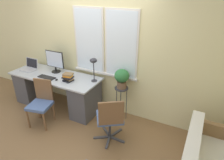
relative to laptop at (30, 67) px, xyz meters
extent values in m
plane|color=brown|center=(1.43, -0.36, -0.80)|extent=(14.00, 14.00, 0.00)
cube|color=beige|center=(1.43, 0.45, 0.55)|extent=(9.00, 0.06, 2.70)
cube|color=silver|center=(1.35, 0.41, 0.66)|extent=(0.67, 0.02, 1.29)
cube|color=white|center=(1.35, 0.40, 0.66)|extent=(0.60, 0.01, 1.22)
cube|color=silver|center=(2.04, 0.41, 0.66)|extent=(0.67, 0.02, 1.29)
cube|color=white|center=(2.04, 0.40, 0.66)|extent=(0.60, 0.01, 1.22)
cube|color=silver|center=(1.70, 0.42, 0.03)|extent=(1.41, 0.11, 0.04)
cube|color=#B2B7BC|center=(0.71, 0.01, -0.07)|extent=(1.99, 0.73, 0.03)
cube|color=#4C4C51|center=(-0.05, 0.01, -0.44)|extent=(0.40, 0.65, 0.71)
cube|color=#4C4C51|center=(1.46, 0.01, -0.44)|extent=(0.40, 0.65, 0.71)
cube|color=#B7B7BC|center=(0.00, -0.05, -0.04)|extent=(0.34, 0.22, 0.02)
cube|color=#B7B7BC|center=(0.00, 0.08, 0.07)|extent=(0.34, 0.05, 0.22)
cube|color=black|center=(0.00, 0.08, 0.08)|extent=(0.31, 0.04, 0.19)
cylinder|color=black|center=(0.62, 0.16, -0.04)|extent=(0.19, 0.19, 0.02)
cylinder|color=black|center=(0.62, 0.16, 0.02)|extent=(0.04, 0.04, 0.11)
cube|color=black|center=(0.62, 0.17, 0.24)|extent=(0.45, 0.02, 0.36)
cube|color=silver|center=(0.62, 0.15, 0.24)|extent=(0.43, 0.01, 0.33)
cube|color=black|center=(0.65, -0.16, -0.04)|extent=(0.38, 0.13, 0.02)
ellipsoid|color=black|center=(0.91, -0.17, -0.04)|extent=(0.04, 0.06, 0.03)
cylinder|color=#2D2D33|center=(1.60, 0.15, -0.05)|extent=(0.12, 0.12, 0.01)
cylinder|color=#2D2D33|center=(1.60, 0.15, 0.15)|extent=(0.02, 0.02, 0.39)
ellipsoid|color=#2D2D33|center=(1.60, 0.15, 0.38)|extent=(0.14, 0.14, 0.09)
cube|color=black|center=(1.14, -0.08, -0.04)|extent=(0.19, 0.19, 0.03)
cube|color=olive|center=(1.13, -0.07, 0.00)|extent=(0.21, 0.14, 0.04)
cube|color=black|center=(1.14, -0.09, 0.03)|extent=(0.22, 0.18, 0.02)
cube|color=orange|center=(1.14, -0.09, 0.06)|extent=(0.18, 0.14, 0.03)
cube|color=olive|center=(1.14, -0.07, 0.09)|extent=(0.20, 0.17, 0.03)
cylinder|color=brown|center=(0.74, -0.85, -0.59)|extent=(0.04, 0.04, 0.41)
cylinder|color=brown|center=(1.07, -0.78, -0.59)|extent=(0.04, 0.04, 0.41)
cylinder|color=brown|center=(0.66, -0.52, -0.59)|extent=(0.04, 0.04, 0.41)
cylinder|color=brown|center=(1.00, -0.44, -0.59)|extent=(0.04, 0.04, 0.41)
cube|color=#4C6699|center=(0.87, -0.65, -0.38)|extent=(0.47, 0.46, 0.06)
cube|color=brown|center=(0.82, -0.45, -0.14)|extent=(0.36, 0.11, 0.43)
cube|color=#47474C|center=(2.10, -0.48, -0.78)|extent=(0.26, 0.19, 0.03)
cube|color=#47474C|center=(2.26, -0.54, -0.78)|extent=(0.11, 0.29, 0.03)
cube|color=#47474C|center=(2.37, -0.41, -0.78)|extent=(0.29, 0.05, 0.03)
cube|color=#47474C|center=(2.28, -0.26, -0.78)|extent=(0.13, 0.29, 0.03)
cube|color=#47474C|center=(2.11, -0.31, -0.78)|extent=(0.25, 0.21, 0.03)
cylinder|color=#333338|center=(2.22, -0.40, -0.58)|extent=(0.04, 0.04, 0.38)
cube|color=#4C6699|center=(2.22, -0.40, -0.36)|extent=(0.59, 0.58, 0.06)
cube|color=brown|center=(2.35, -0.59, -0.12)|extent=(0.35, 0.25, 0.41)
cube|color=white|center=(3.55, -0.76, -0.18)|extent=(0.16, 1.28, 0.38)
cube|color=olive|center=(3.84, -0.08, -0.48)|extent=(0.73, 0.09, 0.63)
cylinder|color=#333338|center=(2.15, 0.23, -0.12)|extent=(0.26, 0.26, 0.02)
cylinder|color=#333338|center=(2.26, 0.23, -0.46)|extent=(0.01, 0.01, 0.66)
cylinder|color=#333338|center=(2.10, 0.33, -0.46)|extent=(0.01, 0.01, 0.66)
cylinder|color=#333338|center=(2.10, 0.14, -0.46)|extent=(0.01, 0.01, 0.66)
cylinder|color=brown|center=(2.15, 0.23, -0.04)|extent=(0.17, 0.17, 0.14)
ellipsoid|color=#2D7038|center=(2.15, 0.23, 0.14)|extent=(0.28, 0.28, 0.25)
camera|label=1|loc=(3.51, -2.85, 1.68)|focal=32.00mm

